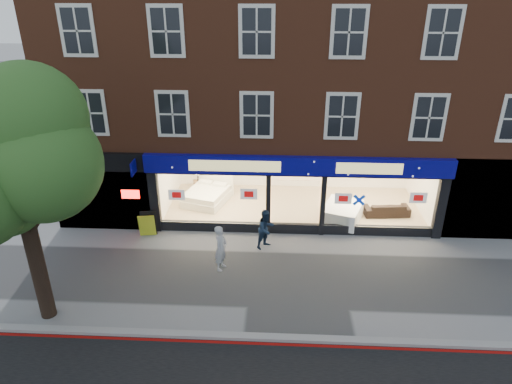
# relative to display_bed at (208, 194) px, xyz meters

# --- Properties ---
(ground) EXTENTS (120.00, 120.00, 0.00)m
(ground) POSITION_rel_display_bed_xyz_m (3.82, -5.55, -0.43)
(ground) COLOR gray
(ground) RESTS_ON ground
(kerb_line) EXTENTS (60.00, 0.10, 0.01)m
(kerb_line) POSITION_rel_display_bed_xyz_m (3.82, -8.65, -0.42)
(kerb_line) COLOR #8C0A07
(kerb_line) RESTS_ON ground
(kerb_stone) EXTENTS (60.00, 0.25, 0.12)m
(kerb_stone) POSITION_rel_display_bed_xyz_m (3.82, -8.45, -0.37)
(kerb_stone) COLOR gray
(kerb_stone) RESTS_ON ground
(showroom_floor) EXTENTS (11.00, 4.50, 0.10)m
(showroom_floor) POSITION_rel_display_bed_xyz_m (3.82, -0.30, -0.38)
(showroom_floor) COLOR tan
(showroom_floor) RESTS_ON ground
(building) EXTENTS (19.00, 8.26, 10.30)m
(building) POSITION_rel_display_bed_xyz_m (3.81, 1.39, 6.24)
(building) COLOR brown
(building) RESTS_ON ground
(street_tree) EXTENTS (4.00, 3.20, 6.60)m
(street_tree) POSITION_rel_display_bed_xyz_m (-3.75, -7.75, 4.51)
(street_tree) COLOR black
(street_tree) RESTS_ON ground
(display_bed) EXTENTS (2.22, 2.47, 1.17)m
(display_bed) POSITION_rel_display_bed_xyz_m (0.00, 0.00, 0.00)
(display_bed) COLOR white
(display_bed) RESTS_ON showroom_floor
(bedside_table) EXTENTS (0.54, 0.54, 0.55)m
(bedside_table) POSITION_rel_display_bed_xyz_m (-0.58, 0.95, -0.05)
(bedside_table) COLOR brown
(bedside_table) RESTS_ON showroom_floor
(mattress_stack) EXTENTS (1.94, 2.16, 0.70)m
(mattress_stack) POSITION_rel_display_bed_xyz_m (5.79, -1.55, 0.02)
(mattress_stack) COLOR white
(mattress_stack) RESTS_ON showroom_floor
(sofa) EXTENTS (1.94, 0.90, 0.55)m
(sofa) POSITION_rel_display_bed_xyz_m (7.73, -0.92, -0.05)
(sofa) COLOR black
(sofa) RESTS_ON showroom_floor
(a_board) EXTENTS (0.69, 0.50, 0.98)m
(a_board) POSITION_rel_display_bed_xyz_m (-1.91, -2.96, 0.06)
(a_board) COLOR gold
(a_board) RESTS_ON ground
(pedestrian_grey) EXTENTS (0.56, 0.69, 1.66)m
(pedestrian_grey) POSITION_rel_display_bed_xyz_m (1.22, -5.07, 0.40)
(pedestrian_grey) COLOR #B7B9BF
(pedestrian_grey) RESTS_ON ground
(pedestrian_blue) EXTENTS (0.94, 0.94, 1.53)m
(pedestrian_blue) POSITION_rel_display_bed_xyz_m (2.72, -3.57, 0.34)
(pedestrian_blue) COLOR #162740
(pedestrian_blue) RESTS_ON ground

